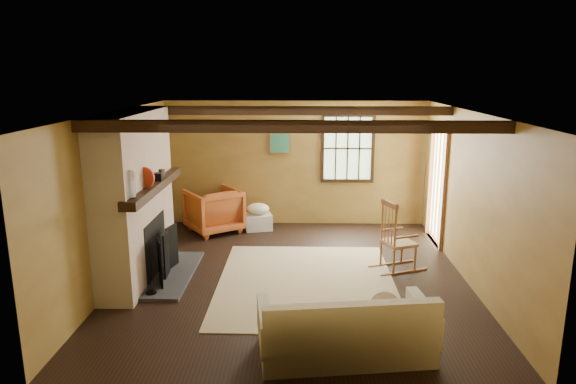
{
  "coord_description": "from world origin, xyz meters",
  "views": [
    {
      "loc": [
        0.13,
        -7.03,
        2.94
      ],
      "look_at": [
        -0.08,
        0.4,
        1.19
      ],
      "focal_mm": 32.0,
      "sensor_mm": 36.0,
      "label": 1
    }
  ],
  "objects_px": {
    "fireplace": "(137,203)",
    "rocking_chair": "(396,240)",
    "armchair": "(214,210)",
    "sofa": "(347,333)",
    "laundry_basket": "(258,222)"
  },
  "relations": [
    {
      "from": "rocking_chair",
      "to": "sofa",
      "type": "bearing_deg",
      "value": 137.27
    },
    {
      "from": "fireplace",
      "to": "armchair",
      "type": "bearing_deg",
      "value": 71.68
    },
    {
      "from": "armchair",
      "to": "sofa",
      "type": "bearing_deg",
      "value": 81.22
    },
    {
      "from": "fireplace",
      "to": "laundry_basket",
      "type": "height_order",
      "value": "fireplace"
    },
    {
      "from": "fireplace",
      "to": "armchair",
      "type": "distance_m",
      "value": 2.37
    },
    {
      "from": "rocking_chair",
      "to": "sofa",
      "type": "distance_m",
      "value": 2.66
    },
    {
      "from": "laundry_basket",
      "to": "rocking_chair",
      "type": "bearing_deg",
      "value": -40.91
    },
    {
      "from": "fireplace",
      "to": "rocking_chair",
      "type": "bearing_deg",
      "value": 5.34
    },
    {
      "from": "rocking_chair",
      "to": "laundry_basket",
      "type": "xyz_separation_m",
      "value": [
        -2.26,
        1.96,
        -0.31
      ]
    },
    {
      "from": "fireplace",
      "to": "sofa",
      "type": "relative_size",
      "value": 1.25
    },
    {
      "from": "laundry_basket",
      "to": "armchair",
      "type": "distance_m",
      "value": 0.87
    },
    {
      "from": "sofa",
      "to": "laundry_basket",
      "type": "height_order",
      "value": "sofa"
    },
    {
      "from": "fireplace",
      "to": "rocking_chair",
      "type": "height_order",
      "value": "fireplace"
    },
    {
      "from": "fireplace",
      "to": "sofa",
      "type": "distance_m",
      "value": 3.64
    },
    {
      "from": "fireplace",
      "to": "laundry_basket",
      "type": "bearing_deg",
      "value": 56.52
    }
  ]
}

